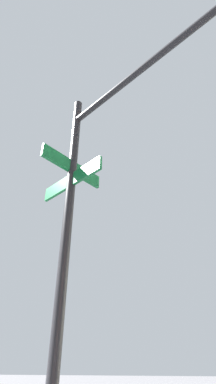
{
  "coord_description": "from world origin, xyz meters",
  "views": [
    {
      "loc": [
        -4.26,
        -5.5,
        1.54
      ],
      "look_at": [
        -7.06,
        -6.12,
        3.41
      ],
      "focal_mm": 24.83,
      "sensor_mm": 36.0,
      "label": 1
    }
  ],
  "objects": [
    {
      "name": "traffic_signal_near",
      "position": [
        -6.24,
        -5.39,
        3.65
      ],
      "size": [
        2.09,
        3.22,
        5.15
      ],
      "color": "black",
      "rests_on": "ground_plane"
    }
  ]
}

